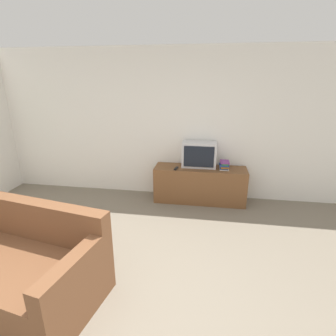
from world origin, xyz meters
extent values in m
plane|color=#756B5B|center=(0.00, 0.00, 0.00)|extent=(14.00, 14.00, 0.00)
cube|color=white|center=(0.00, 3.03, 1.30)|extent=(9.00, 0.06, 2.60)
cube|color=brown|center=(0.68, 2.75, 0.31)|extent=(1.58, 0.45, 0.62)
cube|color=silver|center=(0.65, 2.83, 0.84)|extent=(0.58, 0.29, 0.44)
cube|color=black|center=(0.65, 2.68, 0.84)|extent=(0.50, 0.01, 0.36)
cube|color=brown|center=(-1.14, 0.29, 0.23)|extent=(2.07, 1.26, 0.46)
cube|color=brown|center=(-1.07, 0.67, 0.67)|extent=(1.93, 0.51, 0.42)
cube|color=brown|center=(-0.26, 0.13, 0.34)|extent=(0.30, 0.93, 0.69)
cube|color=silver|center=(1.08, 2.75, 0.63)|extent=(0.16, 0.21, 0.02)
cube|color=#23478E|center=(1.07, 2.76, 0.65)|extent=(0.14, 0.20, 0.02)
cube|color=#995623|center=(1.08, 2.74, 0.67)|extent=(0.14, 0.22, 0.03)
cube|color=#23478E|center=(1.07, 2.75, 0.70)|extent=(0.17, 0.17, 0.03)
cube|color=#2D753D|center=(1.09, 2.76, 0.72)|extent=(0.11, 0.20, 0.03)
cube|color=#7A3884|center=(1.08, 2.75, 0.75)|extent=(0.15, 0.21, 0.02)
cube|color=black|center=(0.27, 2.63, 0.63)|extent=(0.07, 0.15, 0.02)
camera|label=1|loc=(0.79, -1.55, 2.07)|focal=28.00mm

